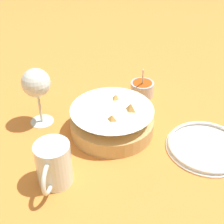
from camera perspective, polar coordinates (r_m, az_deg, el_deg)
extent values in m
plane|color=orange|center=(0.87, 2.41, -2.24)|extent=(4.00, 4.00, 0.00)
cylinder|color=tan|center=(0.83, 0.00, -2.32)|extent=(0.22, 0.22, 0.04)
cone|color=white|center=(0.82, 0.00, -1.41)|extent=(0.22, 0.22, 0.07)
cylinder|color=#3D842D|center=(0.83, 0.00, -2.20)|extent=(0.16, 0.16, 0.01)
pyramid|color=gold|center=(0.77, 0.04, -2.36)|extent=(0.08, 0.09, 0.06)
pyramid|color=gold|center=(0.80, 3.41, -0.39)|extent=(0.08, 0.09, 0.06)
pyramid|color=gold|center=(0.85, 0.67, 1.58)|extent=(0.09, 0.08, 0.06)
pyramid|color=gold|center=(0.81, -3.40, -0.62)|extent=(0.08, 0.06, 0.05)
cylinder|color=#B7B7BC|center=(0.98, 5.51, 4.21)|extent=(0.07, 0.07, 0.04)
cylinder|color=#CC4C14|center=(0.98, 5.54, 4.60)|extent=(0.06, 0.06, 0.03)
cylinder|color=#B7B7BC|center=(0.95, 5.62, 5.91)|extent=(0.05, 0.01, 0.10)
cylinder|color=silver|center=(0.90, -12.66, -1.63)|extent=(0.06, 0.06, 0.00)
cylinder|color=silver|center=(0.87, -13.05, 0.81)|extent=(0.01, 0.01, 0.09)
sphere|color=silver|center=(0.83, -13.75, 5.21)|extent=(0.08, 0.08, 0.08)
sphere|color=#DBD17A|center=(0.83, -13.66, 4.65)|extent=(0.05, 0.05, 0.05)
cylinder|color=silver|center=(0.69, -10.58, -9.26)|extent=(0.08, 0.08, 0.10)
cylinder|color=orange|center=(0.70, -10.47, -9.98)|extent=(0.06, 0.06, 0.07)
torus|color=silver|center=(0.66, -11.60, -11.73)|extent=(0.07, 0.01, 0.07)
cylinder|color=white|center=(0.82, 16.86, -6.18)|extent=(0.20, 0.20, 0.01)
torus|color=white|center=(0.82, 16.94, -5.84)|extent=(0.19, 0.19, 0.01)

